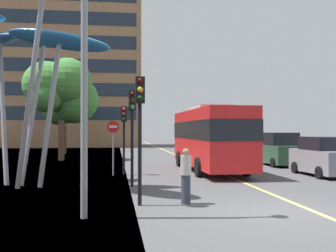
# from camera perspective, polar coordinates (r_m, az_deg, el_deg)

# --- Properties ---
(ground) EXTENTS (120.00, 240.00, 0.10)m
(ground) POSITION_cam_1_polar(r_m,az_deg,el_deg) (11.87, 11.26, -11.99)
(ground) COLOR #4C4C4F
(red_bus) EXTENTS (2.76, 10.01, 3.64)m
(red_bus) POSITION_cam_1_polar(r_m,az_deg,el_deg) (22.79, 5.88, -1.36)
(red_bus) COLOR red
(red_bus) RESTS_ON ground
(leaf_sculpture) EXTENTS (7.33, 7.25, 8.72)m
(leaf_sculpture) POSITION_cam_1_polar(r_m,az_deg,el_deg) (17.55, -20.55, 12.68)
(leaf_sculpture) COLOR #9EA0A5
(leaf_sculpture) RESTS_ON ground
(traffic_light_kerb_near) EXTENTS (0.28, 0.42, 3.91)m
(traffic_light_kerb_near) POSITION_cam_1_polar(r_m,az_deg,el_deg) (12.28, -3.98, 1.87)
(traffic_light_kerb_near) COLOR black
(traffic_light_kerb_near) RESTS_ON ground
(traffic_light_kerb_far) EXTENTS (0.28, 0.42, 3.88)m
(traffic_light_kerb_far) POSITION_cam_1_polar(r_m,az_deg,el_deg) (16.36, -5.07, 1.19)
(traffic_light_kerb_far) COLOR black
(traffic_light_kerb_far) RESTS_ON ground
(traffic_light_island_mid) EXTENTS (0.28, 0.42, 3.51)m
(traffic_light_island_mid) POSITION_cam_1_polar(r_m,az_deg,el_deg) (20.86, -6.24, 0.11)
(traffic_light_island_mid) COLOR black
(traffic_light_island_mid) RESTS_ON ground
(car_parked_mid) EXTENTS (2.01, 4.20, 1.96)m
(car_parked_mid) POSITION_cam_1_polar(r_m,az_deg,el_deg) (21.86, 21.09, -4.13)
(car_parked_mid) COLOR gray
(car_parked_mid) RESTS_ON ground
(car_parked_far) EXTENTS (2.08, 4.03, 2.14)m
(car_parked_far) POSITION_cam_1_polar(r_m,az_deg,el_deg) (27.10, 15.48, -3.32)
(car_parked_far) COLOR #2D5138
(car_parked_far) RESTS_ON ground
(car_side_street) EXTENTS (1.93, 4.22, 2.28)m
(car_side_street) POSITION_cam_1_polar(r_m,az_deg,el_deg) (33.75, 10.93, -2.65)
(car_side_street) COLOR gray
(car_side_street) RESTS_ON ground
(car_far_side) EXTENTS (2.01, 4.50, 2.25)m
(car_far_side) POSITION_cam_1_polar(r_m,az_deg,el_deg) (40.28, 7.32, -2.34)
(car_far_side) COLOR gray
(car_far_side) RESTS_ON ground
(street_lamp) EXTENTS (1.43, 0.44, 8.32)m
(street_lamp) POSITION_cam_1_polar(r_m,az_deg,el_deg) (11.14, -10.21, 14.61)
(street_lamp) COLOR gray
(street_lamp) RESTS_ON ground
(tree_pavement_near) EXTENTS (5.68, 4.65, 7.81)m
(tree_pavement_near) POSITION_cam_1_polar(r_m,az_deg,el_deg) (32.17, -14.76, 4.92)
(tree_pavement_near) COLOR brown
(tree_pavement_near) RESTS_ON ground
(tree_pavement_far) EXTENTS (4.43, 5.16, 6.99)m
(tree_pavement_far) POSITION_cam_1_polar(r_m,az_deg,el_deg) (40.21, -14.27, 2.86)
(tree_pavement_far) COLOR brown
(tree_pavement_far) RESTS_ON ground
(pedestrian) EXTENTS (0.34, 0.34, 1.73)m
(pedestrian) POSITION_cam_1_polar(r_m,az_deg,el_deg) (12.69, 2.53, -7.06)
(pedestrian) COLOR #2D3342
(pedestrian) RESTS_ON ground
(no_entry_sign) EXTENTS (0.60, 0.12, 2.77)m
(no_entry_sign) POSITION_cam_1_polar(r_m,az_deg,el_deg) (20.50, -7.73, -1.87)
(no_entry_sign) COLOR gray
(no_entry_sign) RESTS_ON ground
(backdrop_building) EXTENTS (21.16, 11.56, 21.57)m
(backdrop_building) POSITION_cam_1_polar(r_m,az_deg,el_deg) (59.87, -14.40, 7.60)
(backdrop_building) COLOR #936B4C
(backdrop_building) RESTS_ON ground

